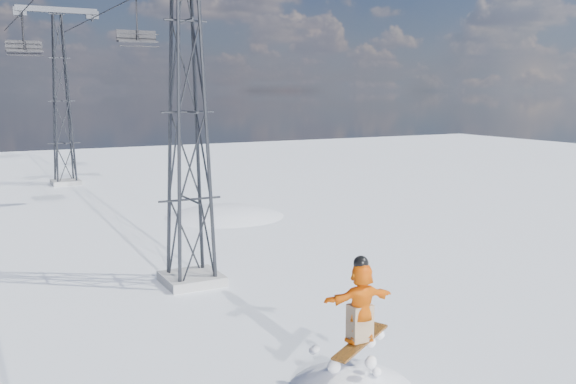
# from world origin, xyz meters

# --- Properties ---
(lift_tower_near) EXTENTS (5.20, 1.80, 11.43)m
(lift_tower_near) POSITION_xyz_m (0.80, 8.00, 5.47)
(lift_tower_near) COLOR #999999
(lift_tower_near) RESTS_ON ground
(lift_tower_far) EXTENTS (5.20, 1.80, 11.43)m
(lift_tower_far) POSITION_xyz_m (0.80, 33.00, 5.47)
(lift_tower_far) COLOR #999999
(lift_tower_far) RESTS_ON ground
(lift_chair_mid) EXTENTS (2.03, 0.58, 2.51)m
(lift_chair_mid) POSITION_xyz_m (3.00, 21.99, 8.84)
(lift_chair_mid) COLOR black
(lift_chair_mid) RESTS_ON ground
(lift_chair_far) EXTENTS (2.00, 0.57, 2.48)m
(lift_chair_far) POSITION_xyz_m (-1.40, 32.09, 8.87)
(lift_chair_far) COLOR black
(lift_chair_far) RESTS_ON ground
(lift_chair_extra) EXTENTS (2.11, 0.61, 2.61)m
(lift_chair_extra) POSITION_xyz_m (-1.40, 31.62, 8.76)
(lift_chair_extra) COLOR black
(lift_chair_extra) RESTS_ON ground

